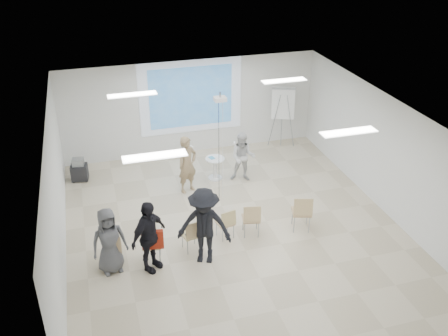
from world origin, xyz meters
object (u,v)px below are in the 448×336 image
object	(u,v)px
player_left	(187,161)
chair_far_left	(113,248)
chair_center	(227,222)
audience_outer	(108,237)
chair_right_far	(302,211)
player_right	(243,155)
chair_right_inner	(251,217)
audience_mid	(204,222)
chair_left_mid	(152,244)
audience_left	(148,232)
laptop	(191,233)
pedestal_table	(215,167)
flipchart_easel	(283,104)
av_cart	(79,170)
chair_left_inner	(192,233)

from	to	relation	value
player_left	chair_far_left	size ratio (longest dim) A/B	2.33
chair_center	audience_outer	world-z (taller)	audience_outer
chair_right_far	audience_outer	world-z (taller)	audience_outer
player_right	chair_right_inner	size ratio (longest dim) A/B	1.84
audience_mid	player_left	bearing A→B (deg)	107.93
chair_left_mid	audience_outer	bearing A→B (deg)	-169.77
audience_left	audience_mid	bearing A→B (deg)	-42.05
chair_right_far	laptop	distance (m)	2.75
pedestal_table	player_right	bearing A→B (deg)	-20.64
chair_center	laptop	xyz separation A→B (m)	(-0.91, -0.16, -0.03)
chair_right_far	laptop	xyz separation A→B (m)	(-2.75, 0.03, -0.13)
chair_right_inner	flipchart_easel	xyz separation A→B (m)	(2.58, 4.52, 0.96)
audience_outer	chair_center	bearing A→B (deg)	-2.82
chair_right_inner	audience_left	bearing A→B (deg)	-156.25
chair_right_far	flipchart_easel	world-z (taller)	flipchart_easel
player_left	flipchart_easel	bearing A→B (deg)	4.74
chair_right_inner	audience_outer	distance (m)	3.37
pedestal_table	player_right	distance (m)	0.91
player_right	chair_right_inner	xyz separation A→B (m)	(-0.66, -2.69, -0.29)
chair_center	av_cart	size ratio (longest dim) A/B	1.16
chair_left_inner	chair_far_left	bearing A→B (deg)	169.41
chair_left_mid	flipchart_easel	xyz separation A→B (m)	(5.02, 4.88, 0.96)
av_cart	player_left	bearing A→B (deg)	-18.41
chair_left_inner	player_right	bearing A→B (deg)	41.87
laptop	chair_right_far	bearing A→B (deg)	167.90
chair_right_inner	laptop	bearing A→B (deg)	-165.01
pedestal_table	audience_mid	distance (m)	3.83
audience_left	audience_mid	size ratio (longest dim) A/B	0.93
chair_left_mid	chair_center	xyz separation A→B (m)	(1.84, 0.42, -0.04)
chair_right_far	chair_left_inner	bearing A→B (deg)	-162.27
audience_mid	player_right	bearing A→B (deg)	82.78
chair_right_far	audience_mid	size ratio (longest dim) A/B	0.47
audience_outer	chair_right_far	bearing A→B (deg)	-8.75
player_right	audience_outer	distance (m)	5.02
chair_far_left	flipchart_easel	bearing A→B (deg)	42.95
chair_left_inner	chair_center	world-z (taller)	chair_left_inner
chair_right_inner	flipchart_easel	bearing A→B (deg)	71.50
chair_left_mid	flipchart_easel	distance (m)	7.06
chair_far_left	audience_left	xyz separation A→B (m)	(0.76, -0.34, 0.50)
chair_left_mid	audience_left	size ratio (longest dim) A/B	0.45
chair_left_mid	laptop	distance (m)	0.97
player_right	audience_left	size ratio (longest dim) A/B	0.84
chair_right_far	audience_outer	xyz separation A→B (m)	(-4.57, -0.23, 0.29)
chair_far_left	laptop	world-z (taller)	chair_far_left
player_left	chair_left_mid	xyz separation A→B (m)	(-1.44, -2.88, -0.41)
chair_left_mid	chair_right_far	xyz separation A→B (m)	(3.68, 0.23, 0.06)
chair_center	audience_left	world-z (taller)	audience_left
player_right	chair_left_mid	distance (m)	4.35
player_right	chair_right_inner	world-z (taller)	player_right
chair_right_inner	laptop	xyz separation A→B (m)	(-1.50, -0.10, -0.08)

